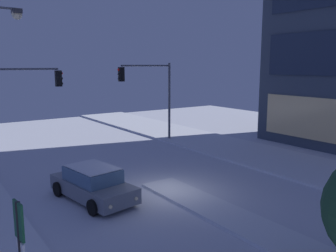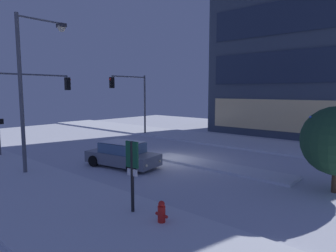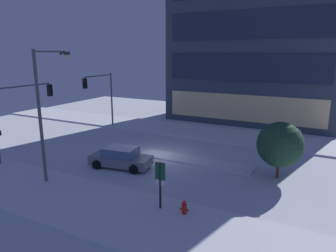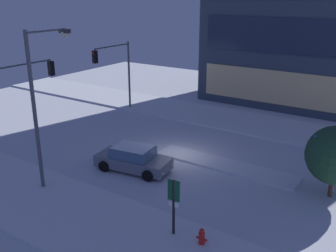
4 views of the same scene
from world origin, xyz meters
name	(u,v)px [view 1 (image 1 of 4)]	position (x,y,z in m)	size (l,w,h in m)	color
ground	(166,192)	(0.00, 0.00, 0.00)	(52.00, 52.00, 0.00)	silver
curb_strip_far	(284,162)	(0.00, 8.75, 0.07)	(52.00, 5.20, 0.14)	silver
median_strip	(219,212)	(3.25, 0.34, 0.07)	(9.00, 1.80, 0.14)	silver
car_near	(93,184)	(-1.06, -3.16, 0.71)	(4.71, 2.57, 1.49)	slate
traffic_light_corner_far_left	(150,87)	(-9.53, 5.16, 4.21)	(0.32, 4.52, 6.01)	#565960
traffic_light_corner_near_left	(8,96)	(-9.37, -4.73, 4.07)	(0.32, 5.62, 5.82)	#565960
parking_info_sign	(20,240)	(4.57, -7.41, 1.73)	(0.55, 0.12, 2.69)	black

